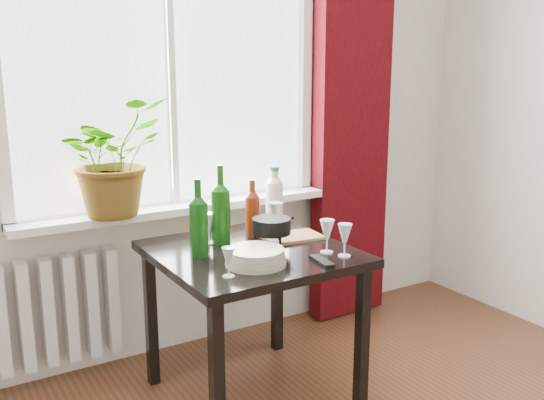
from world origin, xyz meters
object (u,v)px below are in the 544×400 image
wine_bottle_left (198,217)px  tv_remote (322,261)px  table (252,269)px  plate_stack (256,257)px  wineglass_far_right (345,240)px  fondue_pot (271,233)px  bottle_amber (252,207)px  wineglass_back_left (209,228)px  wineglass_front_left (228,262)px  potted_plant (112,157)px  radiator (36,314)px  wineglass_front_right (327,236)px  cutting_board (292,237)px  cleaning_bottle (274,195)px  wineglass_back_center (276,219)px  wine_bottle_right (221,204)px

wine_bottle_left → tv_remote: (0.40, -0.37, -0.17)m
table → plate_stack: size_ratio=3.28×
wineglass_far_right → fondue_pot: bearing=125.6°
bottle_amber → wineglass_far_right: 0.53m
wineglass_back_left → wineglass_front_left: size_ratio=1.20×
potted_plant → radiator: bearing=168.6°
wineglass_front_right → wineglass_back_left: wineglass_front_right is taller
table → wineglass_back_left: wineglass_back_left is taller
plate_stack → tv_remote: size_ratio=1.61×
tv_remote → radiator: bearing=146.0°
radiator → bottle_amber: bottle_amber is taller
cutting_board → wine_bottle_left: bearing=-178.7°
potted_plant → cleaning_bottle: size_ratio=1.79×
wine_bottle_left → wineglass_back_center: wine_bottle_left is taller
potted_plant → fondue_pot: size_ratio=2.77×
table → fondue_pot: 0.19m
wineglass_back_center → potted_plant: bearing=148.7°
wineglass_front_right → wineglass_far_right: 0.09m
wine_bottle_right → wineglass_far_right: bearing=-51.4°
radiator → wineglass_front_right: bearing=-37.3°
wine_bottle_right → potted_plant: bearing=134.8°
cleaning_bottle → table: bearing=-134.7°
radiator → wineglass_far_right: (1.15, -0.93, 0.44)m
cleaning_bottle → tv_remote: cleaning_bottle is taller
potted_plant → bottle_amber: size_ratio=1.96×
bottle_amber → cutting_board: (0.15, -0.14, -0.14)m
potted_plant → wineglass_front_right: potted_plant is taller
wineglass_front_left → wineglass_back_left: bearing=73.7°
radiator → wine_bottle_left: size_ratio=2.26×
wineglass_far_right → potted_plant: bearing=131.5°
wine_bottle_right → cleaning_bottle: size_ratio=1.20×
radiator → table: bearing=-36.5°
wine_bottle_left → wineglass_front_right: (0.51, -0.26, -0.10)m
cleaning_bottle → fondue_pot: cleaning_bottle is taller
cleaning_bottle → wineglass_back_center: 0.23m
wine_bottle_left → wine_bottle_right: bearing=35.7°
wineglass_back_left → plate_stack: wineglass_back_left is taller
bottle_amber → wineglass_front_left: 0.59m
bottle_amber → tv_remote: bearing=-84.5°
bottle_amber → cleaning_bottle: (0.21, 0.14, 0.01)m
wineglass_back_center → plate_stack: size_ratio=0.66×
radiator → table: table is taller
table → tv_remote: tv_remote is taller
wineglass_back_center → wineglass_back_left: wineglass_back_center is taller
wineglass_front_right → fondue_pot: bearing=130.0°
cleaning_bottle → wineglass_back_left: bearing=-162.5°
potted_plant → cleaning_bottle: bearing=-16.0°
wineglass_front_right → fondue_pot: 0.26m
potted_plant → table: bearing=-50.3°
plate_stack → potted_plant: bearing=116.0°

